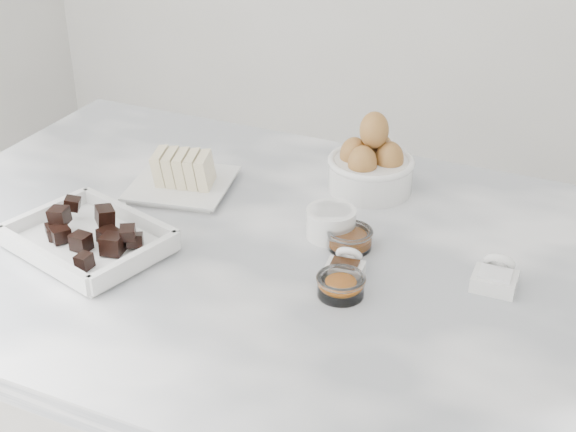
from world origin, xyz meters
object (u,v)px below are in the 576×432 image
object	(u,v)px
egg_bowl	(371,165)
salt_spoon	(496,276)
butter_plate	(180,176)
honey_bowl	(350,238)
chocolate_dish	(88,235)
zest_bowl	(341,285)
vanilla_spoon	(346,267)
sugar_ramekin	(331,222)

from	to	relation	value
egg_bowl	salt_spoon	bearing A→B (deg)	-38.67
butter_plate	honey_bowl	bearing A→B (deg)	-10.43
chocolate_dish	butter_plate	bearing A→B (deg)	84.14
egg_bowl	zest_bowl	distance (m)	0.32
egg_bowl	honey_bowl	xyz separation A→B (m)	(0.03, -0.19, -0.03)
chocolate_dish	egg_bowl	size ratio (longest dim) A/B	1.80
chocolate_dish	vanilla_spoon	bearing A→B (deg)	13.77
butter_plate	egg_bowl	size ratio (longest dim) A/B	1.31
butter_plate	zest_bowl	size ratio (longest dim) A/B	2.82
salt_spoon	chocolate_dish	bearing A→B (deg)	-165.11
chocolate_dish	zest_bowl	size ratio (longest dim) A/B	3.87
chocolate_dish	salt_spoon	size ratio (longest dim) A/B	3.58
chocolate_dish	salt_spoon	world-z (taller)	chocolate_dish
butter_plate	sugar_ramekin	xyz separation A→B (m)	(0.29, -0.04, 0.00)
sugar_ramekin	vanilla_spoon	xyz separation A→B (m)	(0.06, -0.09, -0.01)
sugar_ramekin	egg_bowl	distance (m)	0.17
chocolate_dish	zest_bowl	world-z (taller)	chocolate_dish
chocolate_dish	butter_plate	distance (m)	0.23
zest_bowl	vanilla_spoon	xyz separation A→B (m)	(-0.01, 0.05, -0.00)
egg_bowl	zest_bowl	xyz separation A→B (m)	(0.07, -0.31, -0.03)
salt_spoon	sugar_ramekin	bearing A→B (deg)	173.01
egg_bowl	honey_bowl	bearing A→B (deg)	-79.78
honey_bowl	sugar_ramekin	bearing A→B (deg)	152.29
butter_plate	honey_bowl	size ratio (longest dim) A/B	2.74
zest_bowl	honey_bowl	bearing A→B (deg)	105.13
sugar_ramekin	honey_bowl	bearing A→B (deg)	-27.71
sugar_ramekin	zest_bowl	bearing A→B (deg)	-63.37
vanilla_spoon	salt_spoon	bearing A→B (deg)	16.99
vanilla_spoon	butter_plate	bearing A→B (deg)	159.24
chocolate_dish	egg_bowl	xyz separation A→B (m)	(0.32, 0.35, 0.02)
sugar_ramekin	vanilla_spoon	bearing A→B (deg)	-57.34
chocolate_dish	salt_spoon	xyz separation A→B (m)	(0.57, 0.15, -0.01)
sugar_ramekin	egg_bowl	world-z (taller)	egg_bowl
butter_plate	zest_bowl	world-z (taller)	butter_plate
egg_bowl	vanilla_spoon	world-z (taller)	egg_bowl
zest_bowl	vanilla_spoon	world-z (taller)	vanilla_spoon
butter_plate	sugar_ramekin	distance (m)	0.29
zest_bowl	egg_bowl	bearing A→B (deg)	102.14
salt_spoon	egg_bowl	bearing A→B (deg)	141.33
zest_bowl	salt_spoon	size ratio (longest dim) A/B	0.93
butter_plate	honey_bowl	world-z (taller)	butter_plate
zest_bowl	vanilla_spoon	size ratio (longest dim) A/B	0.99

